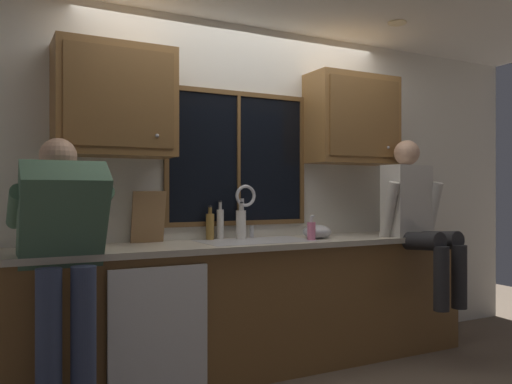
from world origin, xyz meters
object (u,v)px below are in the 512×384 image
bottle_green_glass (210,226)px  person_sitting_on_counter (416,213)px  mixing_bowl (317,232)px  knife_block (94,231)px  cutting_board (148,217)px  person_standing (63,248)px  soap_dispenser (311,231)px  bottle_tall_clear (241,224)px  bottle_amber_small (220,223)px

bottle_green_glass → person_sitting_on_counter: bearing=-17.9°
mixing_bowl → bottle_green_glass: (-0.76, 0.26, 0.05)m
person_sitting_on_counter → bottle_green_glass: (-1.53, 0.49, -0.08)m
knife_block → bottle_green_glass: size_ratio=1.29×
person_sitting_on_counter → cutting_board: (-1.99, 0.48, -0.01)m
person_standing → soap_dispenser: (1.72, 0.18, 0.02)m
knife_block → mixing_bowl: size_ratio=1.50×
person_standing → person_sitting_on_counter: bearing=1.2°
person_sitting_on_counter → bottle_green_glass: 1.61m
mixing_bowl → bottle_tall_clear: 0.58m
mixing_bowl → person_standing: bearing=-171.0°
bottle_green_glass → knife_block: bearing=-165.6°
cutting_board → soap_dispenser: size_ratio=1.98×
bottle_tall_clear → person_sitting_on_counter: bearing=-18.3°
person_sitting_on_counter → bottle_green_glass: size_ratio=5.07×
soap_dispenser → cutting_board: bearing=162.2°
person_standing → bottle_green_glass: bearing=26.9°
cutting_board → bottle_amber_small: 0.55m
knife_block → cutting_board: cutting_board is taller
bottle_green_glass → mixing_bowl: bearing=-18.6°
person_standing → knife_block: (0.22, 0.33, 0.06)m
person_sitting_on_counter → soap_dispenser: size_ratio=6.92×
mixing_bowl → bottle_tall_clear: bearing=160.1°
person_standing → person_sitting_on_counter: (2.61, 0.05, 0.14)m
person_sitting_on_counter → bottle_amber_small: size_ratio=4.43×
bottle_green_glass → cutting_board: bearing=-178.7°
person_standing → soap_dispenser: person_standing is taller
knife_block → soap_dispenser: 1.51m
cutting_board → soap_dispenser: cutting_board is taller
bottle_tall_clear → bottle_amber_small: size_ratio=0.97×
cutting_board → soap_dispenser: (1.10, -0.35, -0.11)m
bottle_green_glass → bottle_amber_small: (0.09, 0.02, 0.02)m
person_standing → cutting_board: bearing=40.9°
bottle_green_glass → bottle_tall_clear: size_ratio=0.90×
person_sitting_on_counter → bottle_amber_small: 1.53m
knife_block → mixing_bowl: knife_block is taller
person_sitting_on_counter → cutting_board: size_ratio=3.49×
person_sitting_on_counter → bottle_tall_clear: (-1.31, 0.43, -0.07)m
person_standing → bottle_green_glass: size_ratio=6.36×
cutting_board → mixing_bowl: cutting_board is taller
person_sitting_on_counter → bottle_green_glass: bearing=162.1°
soap_dispenser → bottle_amber_small: size_ratio=0.64×
cutting_board → bottle_green_glass: 0.47m
cutting_board → bottle_green_glass: cutting_board is taller
person_sitting_on_counter → mixing_bowl: 0.81m
bottle_amber_small → knife_block: bearing=-165.9°
cutting_board → mixing_bowl: (1.22, -0.25, -0.13)m
person_sitting_on_counter → soap_dispenser: person_sitting_on_counter is taller
knife_block → bottle_green_glass: knife_block is taller
bottle_tall_clear → person_standing: bearing=-159.5°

